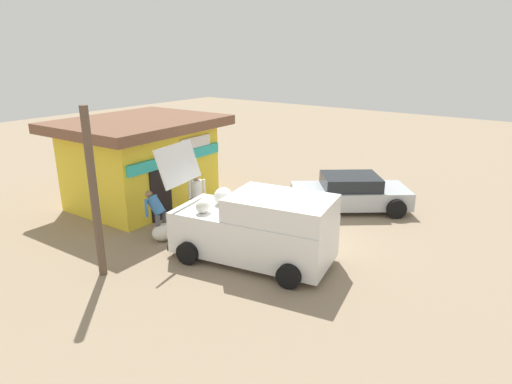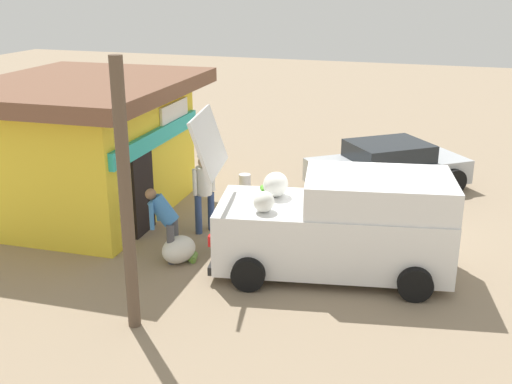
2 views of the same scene
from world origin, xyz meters
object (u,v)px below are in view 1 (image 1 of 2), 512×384
at_px(delivery_van, 258,228).
at_px(parked_sedan, 350,193).
at_px(vendor_standing, 197,194).
at_px(customer_bending, 157,211).
at_px(unloaded_banana_pile, 165,232).
at_px(paint_bucket, 250,193).
at_px(storefront_bar, 142,160).

height_order(delivery_van, parked_sedan, delivery_van).
height_order(vendor_standing, customer_bending, vendor_standing).
bearing_deg(unloaded_banana_pile, delivery_van, -79.37).
distance_m(delivery_van, unloaded_banana_pile, 3.19).
bearing_deg(paint_bucket, storefront_bar, 133.67).
relative_size(customer_bending, paint_bucket, 3.76).
distance_m(storefront_bar, vendor_standing, 3.11).
bearing_deg(unloaded_banana_pile, storefront_bar, 59.32).
bearing_deg(paint_bucket, vendor_standing, -177.30).
bearing_deg(storefront_bar, unloaded_banana_pile, -120.68).
bearing_deg(delivery_van, unloaded_banana_pile, 100.63).
xyz_separation_m(storefront_bar, vendor_standing, (-0.30, -3.03, -0.63)).
relative_size(parked_sedan, vendor_standing, 2.44).
bearing_deg(parked_sedan, delivery_van, 177.17).
relative_size(delivery_van, customer_bending, 3.33).
bearing_deg(vendor_standing, customer_bending, 173.63).
relative_size(delivery_van, unloaded_banana_pile, 5.80).
relative_size(delivery_van, parked_sedan, 1.14).
relative_size(storefront_bar, parked_sedan, 1.32).
distance_m(customer_bending, paint_bucket, 4.67).
distance_m(storefront_bar, delivery_van, 6.36).
height_order(vendor_standing, unloaded_banana_pile, vendor_standing).
bearing_deg(customer_bending, parked_sedan, -31.77).
bearing_deg(customer_bending, unloaded_banana_pile, -88.41).
height_order(customer_bending, paint_bucket, customer_bending).
bearing_deg(vendor_standing, unloaded_banana_pile, -176.10).
height_order(storefront_bar, paint_bucket, storefront_bar).
xyz_separation_m(storefront_bar, delivery_van, (-1.29, -6.19, -0.69)).
xyz_separation_m(delivery_van, parked_sedan, (5.22, -0.26, -0.35)).
distance_m(delivery_van, parked_sedan, 5.24).
distance_m(delivery_van, customer_bending, 3.39).
relative_size(storefront_bar, customer_bending, 3.85).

